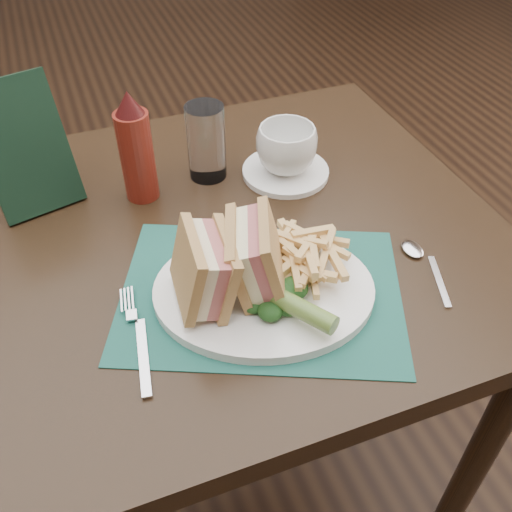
{
  "coord_description": "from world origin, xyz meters",
  "views": [
    {
      "loc": [
        -0.17,
        -1.15,
        1.32
      ],
      "look_at": [
        0.03,
        -0.62,
        0.8
      ],
      "focal_mm": 40.0,
      "sensor_mm": 36.0,
      "label": 1
    }
  ],
  "objects": [
    {
      "name": "check_presenter",
      "position": [
        -0.23,
        -0.32,
        0.85
      ],
      "size": [
        0.14,
        0.11,
        0.2
      ],
      "primitive_type": "cube",
      "rotation": [
        -0.31,
        0.0,
        0.25
      ],
      "color": "black",
      "rests_on": "table_main"
    },
    {
      "name": "table_main",
      "position": [
        0.0,
        -0.5,
        0.38
      ],
      "size": [
        0.9,
        0.75,
        0.75
      ],
      "primitive_type": null,
      "color": "black",
      "rests_on": "ground"
    },
    {
      "name": "fork",
      "position": [
        -0.14,
        -0.67,
        0.76
      ],
      "size": [
        0.06,
        0.17,
        0.01
      ],
      "primitive_type": null,
      "rotation": [
        0.0,
        0.0,
        -0.15
      ],
      "color": "silver",
      "rests_on": "placemat"
    },
    {
      "name": "plate",
      "position": [
        0.03,
        -0.65,
        0.76
      ],
      "size": [
        0.36,
        0.32,
        0.01
      ],
      "primitive_type": null,
      "rotation": [
        0.0,
        0.0,
        -0.31
      ],
      "color": "white",
      "rests_on": "placemat"
    },
    {
      "name": "drinking_glass",
      "position": [
        0.05,
        -0.35,
        0.81
      ],
      "size": [
        0.08,
        0.08,
        0.13
      ],
      "primitive_type": "cylinder",
      "rotation": [
        0.0,
        0.0,
        -0.31
      ],
      "color": "silver",
      "rests_on": "table_main"
    },
    {
      "name": "kale_garnish",
      "position": [
        0.03,
        -0.7,
        0.78
      ],
      "size": [
        0.11,
        0.08,
        0.03
      ],
      "primitive_type": null,
      "color": "black",
      "rests_on": "plate"
    },
    {
      "name": "pickle_spear",
      "position": [
        0.05,
        -0.71,
        0.79
      ],
      "size": [
        0.09,
        0.12,
        0.03
      ],
      "primitive_type": "cylinder",
      "rotation": [
        1.54,
        0.0,
        0.56
      ],
      "color": "#4D6D29",
      "rests_on": "plate"
    },
    {
      "name": "spoon",
      "position": [
        0.27,
        -0.69,
        0.76
      ],
      "size": [
        0.08,
        0.15,
        0.01
      ],
      "primitive_type": null,
      "rotation": [
        0.0,
        0.0,
        -0.35
      ],
      "color": "silver",
      "rests_on": "table_main"
    },
    {
      "name": "placemat",
      "position": [
        0.03,
        -0.65,
        0.75
      ],
      "size": [
        0.46,
        0.4,
        0.0
      ],
      "primitive_type": "cube",
      "rotation": [
        0.0,
        0.0,
        -0.42
      ],
      "color": "#195247",
      "rests_on": "table_main"
    },
    {
      "name": "fries_pile",
      "position": [
        0.1,
        -0.63,
        0.79
      ],
      "size": [
        0.18,
        0.2,
        0.05
      ],
      "primitive_type": null,
      "color": "#DEB56F",
      "rests_on": "plate"
    },
    {
      "name": "floor",
      "position": [
        0.0,
        0.0,
        0.0
      ],
      "size": [
        7.0,
        7.0,
        0.0
      ],
      "primitive_type": "plane",
      "color": "black",
      "rests_on": "ground"
    },
    {
      "name": "ketchup_bottle",
      "position": [
        -0.07,
        -0.37,
        0.84
      ],
      "size": [
        0.07,
        0.07,
        0.19
      ],
      "primitive_type": null,
      "rotation": [
        0.0,
        0.0,
        -0.35
      ],
      "color": "maroon",
      "rests_on": "table_main"
    },
    {
      "name": "sandwich_half_a",
      "position": [
        -0.07,
        -0.64,
        0.82
      ],
      "size": [
        0.09,
        0.11,
        0.11
      ],
      "primitive_type": null,
      "rotation": [
        0.0,
        0.24,
        -0.08
      ],
      "color": "tan",
      "rests_on": "plate"
    },
    {
      "name": "saucer",
      "position": [
        0.17,
        -0.39,
        0.76
      ],
      "size": [
        0.16,
        0.16,
        0.01
      ],
      "primitive_type": "cylinder",
      "rotation": [
        0.0,
        0.0,
        0.07
      ],
      "color": "white",
      "rests_on": "table_main"
    },
    {
      "name": "sandwich_half_b",
      "position": [
        0.0,
        -0.64,
        0.82
      ],
      "size": [
        0.11,
        0.13,
        0.11
      ],
      "primitive_type": null,
      "rotation": [
        0.0,
        -0.24,
        -0.34
      ],
      "color": "tan",
      "rests_on": "plate"
    },
    {
      "name": "coffee_cup",
      "position": [
        0.17,
        -0.39,
        0.8
      ],
      "size": [
        0.14,
        0.14,
        0.08
      ],
      "primitive_type": "imported",
      "rotation": [
        0.0,
        0.0,
        0.42
      ],
      "color": "white",
      "rests_on": "saucer"
    }
  ]
}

